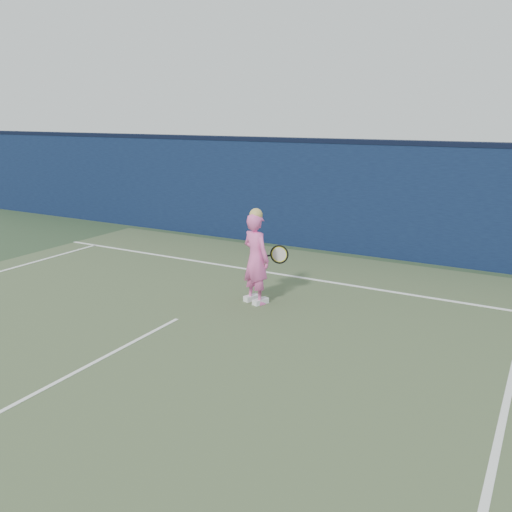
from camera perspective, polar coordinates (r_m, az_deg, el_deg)
The scene contains 7 objects.
ground at distance 8.00m, azimuth -12.71°, elevation -8.85°, with size 80.00×80.00×0.00m, color #2E4329.
court_surface at distance 6.82m, azimuth -24.26°, elevation -14.21°, with size 11.00×16.00×0.01m, color #3E4F31.
backstop_wall at distance 13.04m, azimuth 6.34°, elevation 6.28°, with size 24.00×0.40×2.50m, color #0B1533.
wall_cap at distance 12.91m, azimuth 6.51°, elevation 11.99°, with size 24.00×0.42×0.10m, color black.
player at distance 9.13m, azimuth 0.00°, elevation -0.24°, with size 0.67×0.55×1.65m.
racket at distance 9.44m, azimuth 2.30°, elevation 0.15°, with size 0.63×0.14×0.33m.
court_lines at distance 7.78m, azimuth -14.34°, elevation -9.57°, with size 11.00×12.04×0.01m.
Camera 1 is at (5.00, -5.39, 3.16)m, focal length 38.00 mm.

